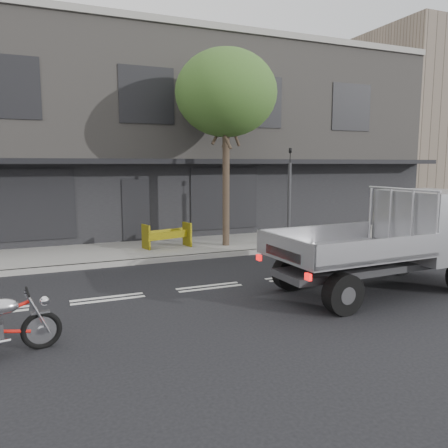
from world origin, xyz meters
TOP-DOWN VIEW (x-y plane):
  - ground at (0.00, 0.00)m, footprint 80.00×80.00m
  - sidewalk at (0.00, 4.70)m, footprint 32.00×3.20m
  - kerb at (0.00, 3.10)m, footprint 32.00×0.20m
  - building_main at (0.00, 11.30)m, footprint 26.00×10.00m
  - building_neighbour at (20.00, 11.30)m, footprint 14.00×10.00m
  - street_tree at (2.20, 4.20)m, footprint 3.40×3.40m
  - traffic_light_pole at (4.20, 3.35)m, footprint 0.12×0.12m
  - flatbed_ute at (4.72, -1.74)m, footprint 5.32×2.37m
  - construction_barrier at (0.18, 4.32)m, footprint 1.64×1.00m

SIDE VIEW (x-z plane):
  - ground at x=0.00m, z-range 0.00..0.00m
  - sidewalk at x=0.00m, z-range 0.00..0.15m
  - kerb at x=0.00m, z-range 0.00..0.15m
  - construction_barrier at x=0.18m, z-range 0.15..1.01m
  - flatbed_ute at x=4.72m, z-range 0.17..2.60m
  - traffic_light_pole at x=4.20m, z-range -0.10..3.40m
  - building_main at x=0.00m, z-range 0.00..8.00m
  - building_neighbour at x=20.00m, z-range 0.00..10.00m
  - street_tree at x=2.20m, z-range 1.90..8.65m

